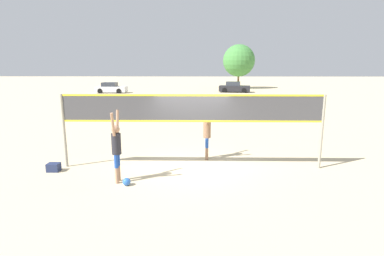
{
  "coord_description": "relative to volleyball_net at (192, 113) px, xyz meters",
  "views": [
    {
      "loc": [
        0.18,
        -9.89,
        3.41
      ],
      "look_at": [
        0.0,
        0.0,
        1.39
      ],
      "focal_mm": 28.0,
      "sensor_mm": 36.0,
      "label": 1
    }
  ],
  "objects": [
    {
      "name": "ground_plane",
      "position": [
        0.0,
        0.0,
        -1.91
      ],
      "size": [
        200.0,
        200.0,
        0.0
      ],
      "primitive_type": "plane",
      "color": "beige"
    },
    {
      "name": "volleyball_net",
      "position": [
        0.0,
        0.0,
        0.0
      ],
      "size": [
        8.82,
        0.09,
        2.52
      ],
      "color": "gray",
      "rests_on": "ground_plane"
    },
    {
      "name": "player_spiker",
      "position": [
        -2.21,
        -1.4,
        -0.77
      ],
      "size": [
        0.28,
        0.71,
        2.16
      ],
      "rotation": [
        0.0,
        0.0,
        1.57
      ],
      "color": "tan",
      "rests_on": "ground_plane"
    },
    {
      "name": "player_blocker",
      "position": [
        0.54,
        0.97,
        -0.85
      ],
      "size": [
        0.28,
        0.69,
        2.03
      ],
      "rotation": [
        0.0,
        0.0,
        -1.57
      ],
      "color": "#8C664C",
      "rests_on": "ground_plane"
    },
    {
      "name": "volleyball",
      "position": [
        -1.89,
        -1.67,
        -1.8
      ],
      "size": [
        0.23,
        0.23,
        0.23
      ],
      "color": "blue",
      "rests_on": "ground_plane"
    },
    {
      "name": "gear_bag",
      "position": [
        -4.6,
        -0.5,
        -1.78
      ],
      "size": [
        0.39,
        0.31,
        0.27
      ],
      "color": "navy",
      "rests_on": "ground_plane"
    },
    {
      "name": "parked_car_near",
      "position": [
        5.23,
        31.51,
        -1.27
      ],
      "size": [
        4.43,
        2.56,
        1.44
      ],
      "rotation": [
        0.0,
        0.0,
        -0.17
      ],
      "color": "#232328",
      "rests_on": "ground_plane"
    },
    {
      "name": "parked_car_mid",
      "position": [
        -11.39,
        30.09,
        -1.28
      ],
      "size": [
        4.07,
        1.98,
        1.4
      ],
      "rotation": [
        0.0,
        0.0,
        -0.02
      ],
      "color": "silver",
      "rests_on": "ground_plane"
    },
    {
      "name": "tree_left_cluster",
      "position": [
        6.74,
        38.94,
        2.49
      ],
      "size": [
        5.05,
        5.05,
        6.93
      ],
      "color": "brown",
      "rests_on": "ground_plane"
    }
  ]
}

